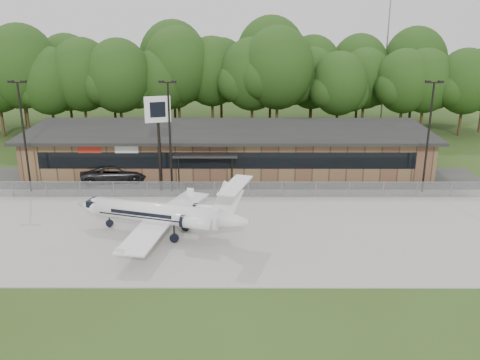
{
  "coord_description": "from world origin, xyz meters",
  "views": [
    {
      "loc": [
        1.35,
        -29.82,
        16.58
      ],
      "look_at": [
        1.26,
        12.0,
        2.67
      ],
      "focal_mm": 40.0,
      "sensor_mm": 36.0,
      "label": 1
    }
  ],
  "objects_px": {
    "pole_sign": "(158,120)",
    "business_jet": "(164,215)",
    "suv": "(115,173)",
    "terminal": "(228,148)"
  },
  "relations": [
    {
      "from": "pole_sign",
      "to": "business_jet",
      "type": "bearing_deg",
      "value": -95.46
    },
    {
      "from": "suv",
      "to": "pole_sign",
      "type": "bearing_deg",
      "value": -130.26
    },
    {
      "from": "suv",
      "to": "pole_sign",
      "type": "xyz_separation_m",
      "value": [
        4.89,
        -2.73,
        5.83
      ]
    },
    {
      "from": "suv",
      "to": "pole_sign",
      "type": "relative_size",
      "value": 0.73
    },
    {
      "from": "pole_sign",
      "to": "terminal",
      "type": "bearing_deg",
      "value": 34.9
    },
    {
      "from": "business_jet",
      "to": "pole_sign",
      "type": "relative_size",
      "value": 1.58
    },
    {
      "from": "terminal",
      "to": "business_jet",
      "type": "relative_size",
      "value": 2.96
    },
    {
      "from": "suv",
      "to": "pole_sign",
      "type": "height_order",
      "value": "pole_sign"
    },
    {
      "from": "terminal",
      "to": "pole_sign",
      "type": "relative_size",
      "value": 4.67
    },
    {
      "from": "terminal",
      "to": "pole_sign",
      "type": "height_order",
      "value": "pole_sign"
    }
  ]
}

